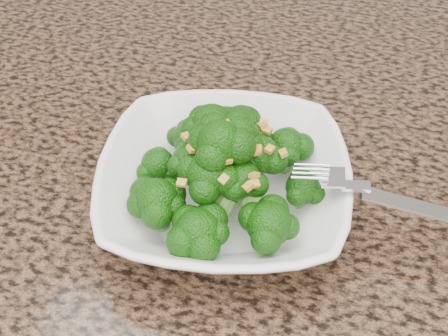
% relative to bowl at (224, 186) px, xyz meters
% --- Properties ---
extents(granite_counter, '(1.64, 1.04, 0.03)m').
position_rel_bowl_xyz_m(granite_counter, '(-0.10, -0.04, -0.04)').
color(granite_counter, brown).
rests_on(granite_counter, cabinet).
extents(bowl, '(0.26, 0.26, 0.05)m').
position_rel_bowl_xyz_m(bowl, '(0.00, 0.00, 0.00)').
color(bowl, white).
rests_on(bowl, granite_counter).
extents(broccoli_pile, '(0.19, 0.19, 0.07)m').
position_rel_bowl_xyz_m(broccoli_pile, '(0.00, 0.00, 0.06)').
color(broccoli_pile, '#134E08').
rests_on(broccoli_pile, bowl).
extents(garlic_topping, '(0.12, 0.12, 0.01)m').
position_rel_bowl_xyz_m(garlic_topping, '(0.00, 0.00, 0.10)').
color(garlic_topping, gold).
rests_on(garlic_topping, broccoli_pile).
extents(fork, '(0.19, 0.05, 0.01)m').
position_rel_bowl_xyz_m(fork, '(0.12, -0.00, 0.03)').
color(fork, silver).
rests_on(fork, bowl).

